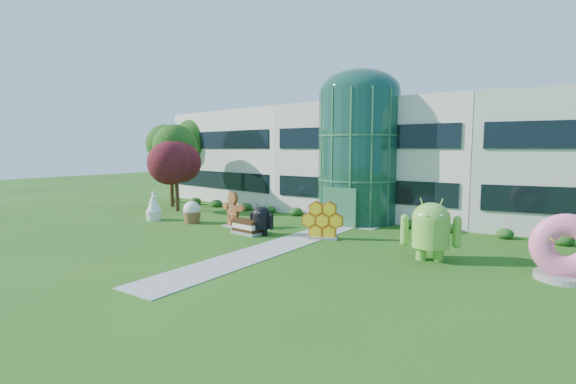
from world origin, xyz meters
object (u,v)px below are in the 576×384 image
Objects in this scene: android_black at (262,218)px; donut at (565,247)px; android_green at (431,226)px; gingerbread at (233,209)px.

donut is (16.29, 0.01, 0.36)m from android_black.
android_green is 1.56× the size of android_black.
android_green reaches higher than gingerbread.
gingerbread is at bearing 152.10° from android_green.
gingerbread is at bearing 167.59° from donut.
android_black is 3.58m from gingerbread.
android_green is at bearing 0.21° from android_black.
android_green is 10.70m from android_black.
donut is (5.60, -0.01, -0.26)m from android_green.
android_black is 0.75× the size of donut.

